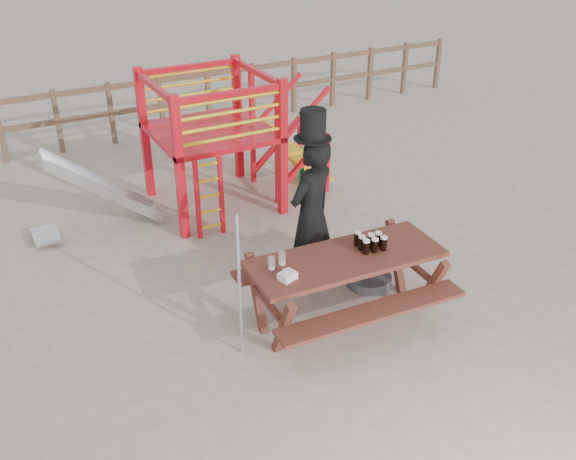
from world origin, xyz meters
name	(u,v)px	position (x,y,z in m)	size (l,w,h in m)	color
ground	(320,328)	(0.00, 0.00, 0.00)	(60.00, 60.00, 0.00)	#B8A88F
back_fence	(136,103)	(0.00, 7.00, 0.74)	(15.09, 0.09, 1.20)	brown
playground_fort	(207,141)	(0.12, 3.58, 1.07)	(4.71, 1.84, 2.10)	red
picnic_table	(345,280)	(0.34, 0.03, 0.54)	(2.30, 1.65, 0.86)	maroon
man_with_hat	(311,211)	(0.39, 0.90, 1.03)	(0.83, 0.70, 2.30)	black
metal_pole	(240,288)	(-0.97, 0.03, 0.85)	(0.04, 0.04, 1.71)	#B2B2B7
parasol_base	(369,280)	(1.02, 0.50, 0.07)	(0.58, 0.58, 0.24)	#38383D
paper_bag	(287,276)	(-0.46, -0.07, 0.90)	(0.18, 0.14, 0.08)	white
stout_pints	(370,242)	(0.67, 0.04, 0.95)	(0.30, 0.32, 0.17)	black
empty_glasses	(280,266)	(-0.46, 0.10, 0.93)	(0.23, 0.41, 0.15)	silver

